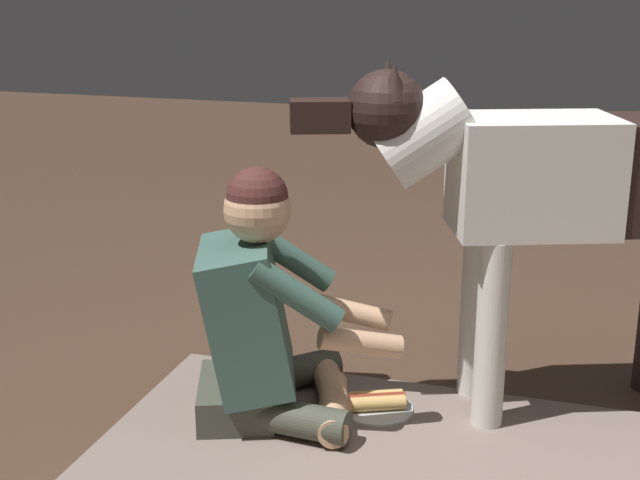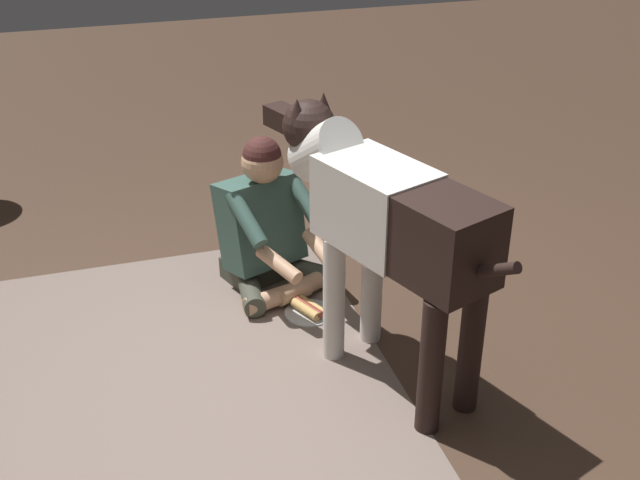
% 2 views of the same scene
% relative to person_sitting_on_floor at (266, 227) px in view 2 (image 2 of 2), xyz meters
% --- Properties ---
extents(ground_plane, '(14.12, 14.12, 0.00)m').
position_rel_person_sitting_on_floor_xyz_m(ground_plane, '(-0.94, 0.21, -0.34)').
color(ground_plane, '#473225').
extents(area_rug, '(2.52, 1.82, 0.01)m').
position_rel_person_sitting_on_floor_xyz_m(area_rug, '(-0.83, 0.55, -0.33)').
color(area_rug, '#79685E').
rests_on(area_rug, ground).
extents(person_sitting_on_floor, '(0.72, 0.61, 0.83)m').
position_rel_person_sitting_on_floor_xyz_m(person_sitting_on_floor, '(0.00, 0.00, 0.00)').
color(person_sitting_on_floor, '#424539').
rests_on(person_sitting_on_floor, ground).
extents(large_dog, '(1.44, 0.65, 1.14)m').
position_rel_person_sitting_on_floor_xyz_m(large_dog, '(-0.84, -0.31, 0.41)').
color(large_dog, silver).
rests_on(large_dog, ground).
extents(hot_dog_on_plate, '(0.24, 0.24, 0.06)m').
position_rel_person_sitting_on_floor_xyz_m(hot_dog_on_plate, '(-0.35, -0.13, -0.31)').
color(hot_dog_on_plate, silver).
rests_on(hot_dog_on_plate, ground).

